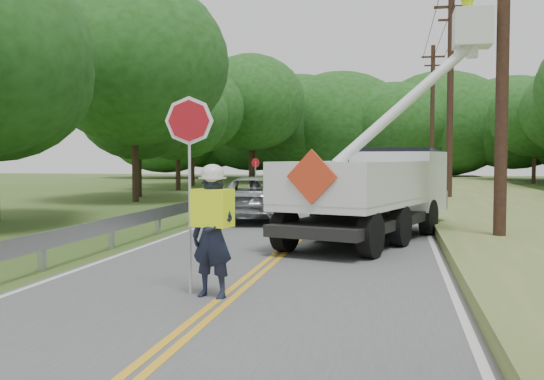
# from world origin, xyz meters

# --- Properties ---
(ground) EXTENTS (140.00, 140.00, 0.00)m
(ground) POSITION_xyz_m (0.00, 0.00, 0.00)
(ground) COLOR #35551C
(ground) RESTS_ON ground
(road) EXTENTS (7.20, 96.00, 0.03)m
(road) POSITION_xyz_m (0.00, 14.00, 0.01)
(road) COLOR #525255
(road) RESTS_ON ground
(guardrail) EXTENTS (0.18, 48.00, 0.77)m
(guardrail) POSITION_xyz_m (-4.02, 14.91, 0.55)
(guardrail) COLOR #A0A3A9
(guardrail) RESTS_ON ground
(utility_poles) EXTENTS (1.60, 43.30, 10.00)m
(utility_poles) POSITION_xyz_m (5.00, 17.02, 5.27)
(utility_poles) COLOR black
(utility_poles) RESTS_ON ground
(tall_grass_verge) EXTENTS (7.00, 96.00, 0.30)m
(tall_grass_verge) POSITION_xyz_m (7.10, 14.00, 0.15)
(tall_grass_verge) COLOR #567736
(tall_grass_verge) RESTS_ON ground
(treeline_left) EXTENTS (11.67, 54.24, 10.80)m
(treeline_left) POSITION_xyz_m (-10.35, 29.92, 6.04)
(treeline_left) COLOR #332319
(treeline_left) RESTS_ON ground
(treeline_horizon) EXTENTS (58.15, 15.24, 12.61)m
(treeline_horizon) POSITION_xyz_m (1.86, 56.06, 5.50)
(treeline_horizon) COLOR #1B4511
(treeline_horizon) RESTS_ON ground
(flagger) EXTENTS (1.20, 0.62, 3.12)m
(flagger) POSITION_xyz_m (-0.23, 2.41, 1.13)
(flagger) COLOR #191E33
(flagger) RESTS_ON road
(bucket_truck) EXTENTS (5.06, 7.41, 6.88)m
(bucket_truck) POSITION_xyz_m (2.31, 10.31, 1.56)
(bucket_truck) COLOR black
(bucket_truck) RESTS_ON road
(suv_silver) EXTENTS (2.86, 5.54, 1.49)m
(suv_silver) POSITION_xyz_m (-2.17, 14.34, 0.77)
(suv_silver) COLOR #A6AAAD
(suv_silver) RESTS_ON road
(suv_darkgrey) EXTENTS (2.40, 5.07, 1.43)m
(suv_darkgrey) POSITION_xyz_m (-2.34, 27.59, 0.73)
(suv_darkgrey) COLOR #35373D
(suv_darkgrey) RESTS_ON road
(stop_sign_permanent) EXTENTS (0.34, 0.34, 2.14)m
(stop_sign_permanent) POSITION_xyz_m (-3.97, 22.12, 1.38)
(stop_sign_permanent) COLOR #A0A3A9
(stop_sign_permanent) RESTS_ON ground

